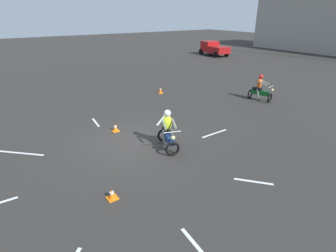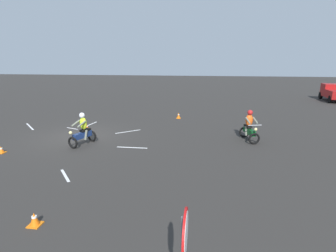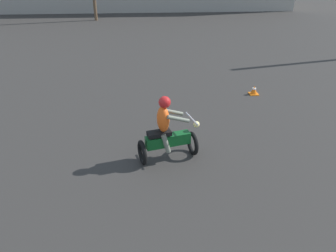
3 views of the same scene
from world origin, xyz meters
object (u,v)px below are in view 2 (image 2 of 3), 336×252
(pickup_truck, at_px, (335,92))
(traffic_cone_far_right, at_px, (87,127))
(motorcycle_rider_foreground, at_px, (83,131))
(traffic_cone_mid_left, at_px, (34,219))
(traffic_cone_mid_center, at_px, (1,150))
(motorcycle_rider_background, at_px, (249,127))
(traffic_cone_near_right, at_px, (179,116))

(pickup_truck, distance_m, traffic_cone_far_right, 25.36)
(motorcycle_rider_foreground, bearing_deg, traffic_cone_far_right, -48.81)
(traffic_cone_mid_left, height_order, traffic_cone_far_right, traffic_cone_mid_left)
(pickup_truck, bearing_deg, traffic_cone_mid_center, -134.18)
(motorcycle_rider_background, height_order, traffic_cone_mid_left, motorcycle_rider_background)
(motorcycle_rider_background, bearing_deg, traffic_cone_mid_left, 37.30)
(pickup_truck, distance_m, traffic_cone_near_right, 18.69)
(motorcycle_rider_background, bearing_deg, motorcycle_rider_foreground, -1.60)
(motorcycle_rider_background, distance_m, traffic_cone_mid_left, 10.83)
(pickup_truck, bearing_deg, traffic_cone_far_right, -138.78)
(motorcycle_rider_background, relative_size, traffic_cone_far_right, 4.58)
(traffic_cone_mid_center, bearing_deg, traffic_cone_far_right, 154.80)
(motorcycle_rider_background, distance_m, traffic_cone_near_right, 6.58)
(traffic_cone_far_right, bearing_deg, motorcycle_rider_background, 85.43)
(motorcycle_rider_foreground, height_order, traffic_cone_near_right, motorcycle_rider_foreground)
(traffic_cone_near_right, distance_m, traffic_cone_mid_left, 13.67)
(traffic_cone_far_right, bearing_deg, traffic_cone_mid_left, 17.51)
(traffic_cone_near_right, bearing_deg, traffic_cone_mid_left, -9.69)
(motorcycle_rider_background, distance_m, traffic_cone_mid_center, 12.28)
(motorcycle_rider_background, bearing_deg, pickup_truck, -139.80)
(pickup_truck, relative_size, traffic_cone_mid_center, 13.40)
(traffic_cone_near_right, bearing_deg, motorcycle_rider_foreground, -30.80)
(traffic_cone_near_right, xyz_separation_m, traffic_cone_mid_left, (13.47, -2.30, -0.03))
(pickup_truck, xyz_separation_m, traffic_cone_near_right, (10.75, -15.27, -0.72))
(motorcycle_rider_background, xyz_separation_m, traffic_cone_mid_center, (3.73, -11.68, -0.57))
(pickup_truck, relative_size, traffic_cone_near_right, 10.08)
(pickup_truck, xyz_separation_m, traffic_cone_mid_left, (24.23, -17.57, -0.75))
(motorcycle_rider_foreground, bearing_deg, pickup_truck, -118.35)
(motorcycle_rider_foreground, xyz_separation_m, traffic_cone_far_right, (-2.76, -1.11, -0.55))
(pickup_truck, bearing_deg, motorcycle_rider_background, -119.71)
(motorcycle_rider_foreground, distance_m, traffic_cone_near_right, 8.08)
(motorcycle_rider_foreground, bearing_deg, traffic_cone_mid_center, 47.53)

